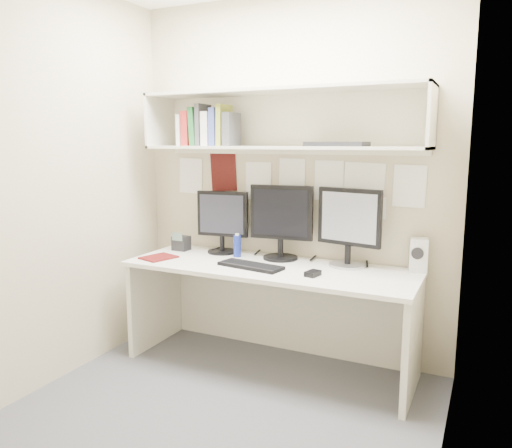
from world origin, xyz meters
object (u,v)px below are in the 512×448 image
at_px(monitor_right, 349,225).
at_px(keyboard, 251,266).
at_px(maroon_notebook, 159,257).
at_px(desk_phone, 181,243).
at_px(monitor_center, 281,220).
at_px(desk, 270,316).
at_px(monitor_left, 222,219).
at_px(speaker, 419,255).

distance_m(monitor_right, keyboard, 0.72).
height_order(maroon_notebook, desk_phone, desk_phone).
distance_m(monitor_center, maroon_notebook, 0.93).
bearing_deg(monitor_center, desk, -93.50).
bearing_deg(monitor_center, monitor_left, 173.76).
distance_m(keyboard, speaker, 1.11).
xyz_separation_m(monitor_right, maroon_notebook, (-1.30, -0.37, -0.28)).
bearing_deg(keyboard, monitor_left, 150.04).
height_order(monitor_left, desk_phone, monitor_left).
xyz_separation_m(speaker, maroon_notebook, (-1.76, -0.42, -0.10)).
distance_m(monitor_right, desk_phone, 1.34).
bearing_deg(monitor_center, speaker, -3.17).
distance_m(monitor_center, keyboard, 0.43).
xyz_separation_m(monitor_left, speaker, (1.43, 0.05, -0.15)).
relative_size(monitor_right, keyboard, 1.17).
relative_size(monitor_center, desk_phone, 3.66).
height_order(monitor_right, desk_phone, monitor_right).
height_order(desk, monitor_left, monitor_left).
relative_size(monitor_left, maroon_notebook, 2.02).
bearing_deg(keyboard, monitor_center, 84.57).
bearing_deg(maroon_notebook, keyboard, 20.90).
distance_m(monitor_left, monitor_right, 0.98).
bearing_deg(keyboard, desk, 57.11).
xyz_separation_m(monitor_center, speaker, (0.95, 0.05, -0.17)).
height_order(monitor_right, keyboard, monitor_right).
bearing_deg(monitor_center, desk_phone, 178.50).
bearing_deg(monitor_center, monitor_right, -6.21).
relative_size(monitor_left, desk_phone, 3.23).
xyz_separation_m(keyboard, desk_phone, (-0.73, 0.26, 0.05)).
xyz_separation_m(monitor_right, desk_phone, (-1.31, -0.07, -0.23)).
bearing_deg(desk, maroon_notebook, -169.29).
xyz_separation_m(speaker, desk_phone, (-1.77, -0.12, -0.05)).
relative_size(monitor_left, speaker, 2.13).
height_order(monitor_left, maroon_notebook, monitor_left).
xyz_separation_m(desk, desk_phone, (-0.83, 0.15, 0.42)).
distance_m(desk, monitor_right, 0.84).
distance_m(keyboard, desk_phone, 0.78).
xyz_separation_m(monitor_left, keyboard, (0.40, -0.32, -0.24)).
height_order(desk, desk_phone, desk_phone).
height_order(speaker, maroon_notebook, speaker).
bearing_deg(desk, monitor_center, 92.72).
height_order(monitor_center, maroon_notebook, monitor_center).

